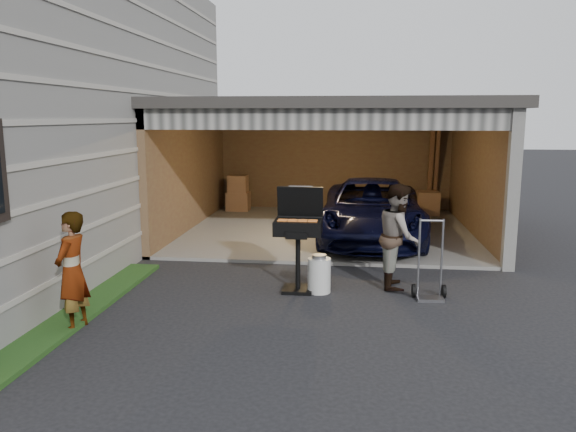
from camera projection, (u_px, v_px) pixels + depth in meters
name	position (u px, v px, depth m)	size (l,w,h in m)	color
ground	(238.00, 342.00, 6.47)	(80.00, 80.00, 0.00)	black
groundcover_strip	(2.00, 368.00, 5.75)	(0.50, 8.00, 0.06)	#193814
garage	(331.00, 148.00, 12.69)	(6.80, 6.30, 2.90)	#605E59
minivan	(372.00, 213.00, 11.52)	(2.04, 4.42, 1.23)	black
woman	(72.00, 271.00, 6.75)	(0.53, 0.35, 1.46)	#ABB5D7
man	(399.00, 236.00, 8.45)	(0.77, 0.60, 1.59)	#49211C
bbq_grill	(298.00, 231.00, 8.25)	(0.69, 0.61, 1.54)	black
propane_tank	(319.00, 275.00, 8.27)	(0.34, 0.34, 0.51)	silver
hand_truck	(430.00, 284.00, 7.99)	(0.48, 0.36, 1.15)	slate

